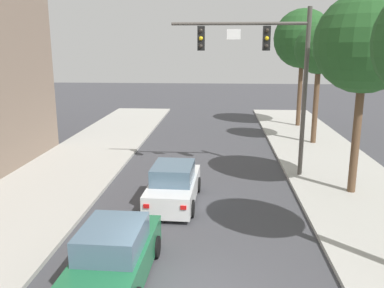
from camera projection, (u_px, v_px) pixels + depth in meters
traffic_signal_mast at (268, 62)px, 17.97m from camera, size 6.06×0.38×7.50m
car_lead_white at (174, 185)px, 15.78m from camera, size 1.94×4.29×1.60m
car_following_green at (115, 256)px, 10.46m from camera, size 1.91×4.28×1.60m
street_tree_second at (365, 43)px, 15.42m from camera, size 3.85×3.85×7.89m
street_tree_third at (320, 50)px, 24.10m from camera, size 2.96×2.96×7.17m
street_tree_farthest at (303, 39)px, 29.47m from camera, size 4.24×4.24×8.53m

